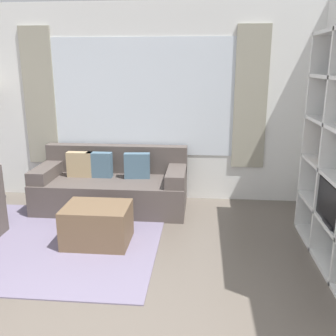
# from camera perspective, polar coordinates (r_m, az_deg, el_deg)

# --- Properties ---
(wall_back) EXTENTS (5.94, 0.11, 2.70)m
(wall_back) POSITION_cam_1_polar(r_m,az_deg,el_deg) (5.32, -3.81, 9.67)
(wall_back) COLOR white
(wall_back) RESTS_ON ground_plane
(area_rug) EXTENTS (2.60, 2.07, 0.01)m
(area_rug) POSITION_cam_1_polar(r_m,az_deg,el_deg) (4.44, -18.73, -10.53)
(area_rug) COLOR slate
(area_rug) RESTS_ON ground_plane
(couch_main) EXTENTS (1.99, 0.89, 0.80)m
(couch_main) POSITION_cam_1_polar(r_m,az_deg,el_deg) (5.14, -8.49, -2.73)
(couch_main) COLOR #564C47
(couch_main) RESTS_ON ground_plane
(ottoman) EXTENTS (0.70, 0.54, 0.44)m
(ottoman) POSITION_cam_1_polar(r_m,az_deg,el_deg) (4.16, -10.70, -8.50)
(ottoman) COLOR brown
(ottoman) RESTS_ON ground_plane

